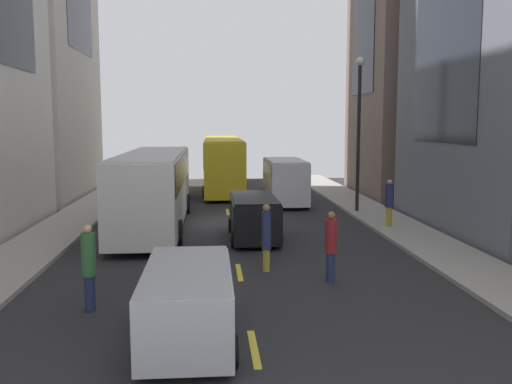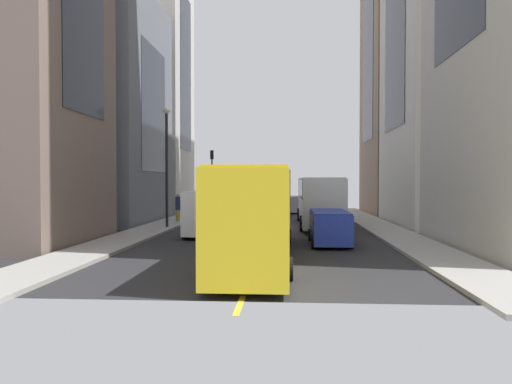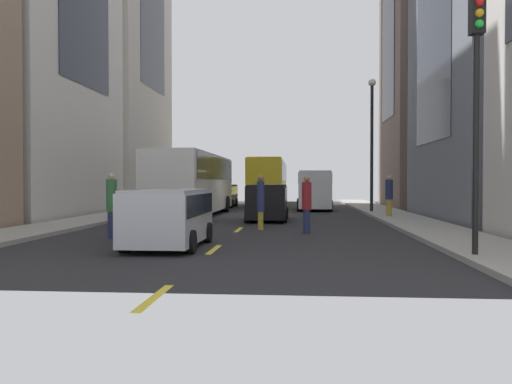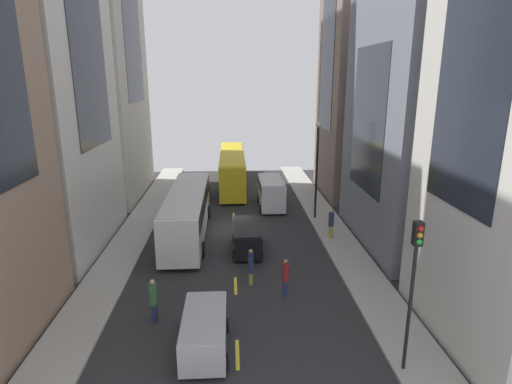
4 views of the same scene
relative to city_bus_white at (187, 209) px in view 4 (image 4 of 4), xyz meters
The scene contains 25 objects.
ground_plane 4.05m from the city_bus_white, 17.07° to the left, with size 41.29×41.29×0.00m, color #28282B.
sidewalk_west 4.58m from the city_bus_white, 165.59° to the left, with size 2.51×44.00×0.15m, color #9E9B93.
sidewalk_east 10.97m from the city_bus_white, ahead, with size 2.51×44.00×0.15m, color #9E9B93.
lane_stripe_1 14.51m from the city_bus_white, 76.45° to the right, with size 0.16×2.00×0.01m, color yellow.
lane_stripe_2 8.88m from the city_bus_white, 67.10° to the right, with size 0.16×2.00×0.01m, color yellow.
lane_stripe_3 4.38m from the city_bus_white, 30.30° to the right, with size 0.16×2.00×0.01m, color yellow.
lane_stripe_4 5.62m from the city_bus_white, 50.16° to the left, with size 0.16×2.00×0.01m, color yellow.
lane_stripe_5 10.77m from the city_bus_white, 71.46° to the left, with size 0.16×2.00×0.01m, color yellow.
lane_stripe_6 16.50m from the city_bus_white, 78.15° to the left, with size 0.16×2.00×0.01m, color yellow.
lane_stripe_7 22.38m from the city_bus_white, 81.32° to the left, with size 0.16×2.00×0.01m, color yellow.
building_west_1 16.87m from the city_bus_white, behind, with size 9.59×11.56×30.72m.
building_east_1 17.16m from the city_bus_white, ahead, with size 7.15×11.65×17.02m.
building_east_2 23.64m from the city_bus_white, 31.65° to the left, with size 9.99×8.88×28.72m.
city_bus_white is the anchor object (origin of this frame).
streetcar_yellow 14.70m from the city_bus_white, 76.91° to the left, with size 2.70×14.76×3.59m.
delivery_van_white 9.36m from the city_bus_white, 44.00° to the left, with size 2.25×5.20×2.58m.
car_blue_0 10.03m from the city_bus_white, 89.54° to the left, with size 1.96×4.67×1.66m.
car_black_1 5.26m from the city_bus_white, 35.42° to the right, with size 1.95×4.45×1.74m.
car_silver_2 13.70m from the city_bus_white, 81.61° to the right, with size 2.01×4.07×1.66m.
pedestrian_waiting_curb 11.29m from the city_bus_white, 92.66° to the right, with size 0.35×0.35×2.18m.
pedestrian_crossing_near 11.02m from the city_bus_white, 56.95° to the right, with size 0.35×0.35×2.09m.
pedestrian_walking_far 10.39m from the city_bus_white, ahead, with size 0.38×0.38×2.05m.
pedestrian_crossing_mid 9.00m from the city_bus_white, 61.88° to the right, with size 0.29×0.29×2.14m.
traffic_light_near_corner 18.47m from the city_bus_white, 57.30° to the right, with size 0.32×0.44×6.12m.
streetlamp_near 10.81m from the city_bus_white, 16.68° to the left, with size 0.44×0.44×7.77m.
Camera 4 is at (-0.13, -30.14, 11.25)m, focal length 29.37 mm.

